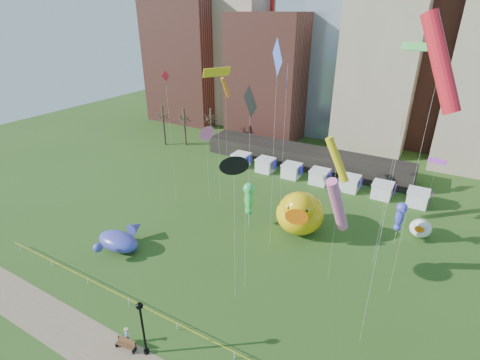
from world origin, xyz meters
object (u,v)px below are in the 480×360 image
Objects in this scene: seahorse_purple at (400,215)px; lamppost at (142,323)px; big_duck at (300,212)px; small_duck at (420,228)px; whale_inflatable at (119,240)px; seahorse_green at (249,196)px; park_bench at (126,344)px; woman at (127,336)px.

lamppost is at bearing -141.00° from seahorse_purple.
big_duck is 2.48× the size of small_duck.
whale_inflatable is at bearing -142.34° from small_duck.
whale_inflatable is 1.29× the size of lamppost.
small_duck is 5.26m from seahorse_purple.
big_duck reaches higher than seahorse_green.
small_duck is (13.76, 6.71, -1.71)m from big_duck.
seahorse_purple reaches higher than park_bench.
small_duck is 2.51× the size of woman.
whale_inflatable is 5.00× the size of woman.
lamppost reaches higher than small_duck.
seahorse_purple is 3.13× the size of park_bench.
whale_inflatable is (-11.10, -12.17, -3.34)m from seahorse_green.
lamppost reaches higher than woman.
seahorse_purple is at bearing -5.99° from seahorse_green.
seahorse_green reaches higher than whale_inflatable.
woman is at bearing -41.37° from whale_inflatable.
seahorse_purple is 31.09m from lamppost.
park_bench is (-6.02, -24.24, -2.47)m from big_duck.
big_duck is 25.09m from park_bench.
seahorse_purple is at bearing -120.93° from small_duck.
lamppost reaches higher than whale_inflatable.
lamppost is (1.82, 0.49, 2.95)m from park_bench.
whale_inflatable reaches higher than woman.
small_duck is at bearing 50.25° from park_bench.
park_bench is (0.29, -22.21, -3.98)m from seahorse_green.
seahorse_purple is 33.71m from whale_inflatable.
whale_inflatable is (-17.41, -14.20, -1.83)m from big_duck.
small_duck is at bearing 1.09° from seahorse_green.
whale_inflatable is at bearing 131.45° from park_bench.
seahorse_green is 18.38m from seahorse_purple.
seahorse_green is 16.80m from whale_inflatable.
park_bench is at bearing -61.38° from woman.
seahorse_green is 0.87× the size of whale_inflatable.
lamppost is (-15.51, -26.93, -0.83)m from seahorse_purple.
woman is (-0.35, 0.49, 0.24)m from park_bench.
woman is at bearing -144.35° from seahorse_purple.
small_duck is 36.74m from park_bench.
small_duck is 22.13m from seahorse_green.
park_bench is at bearing -41.89° from whale_inflatable.
seahorse_green is at bearing 82.44° from woman.
small_duck is 0.50× the size of whale_inflatable.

